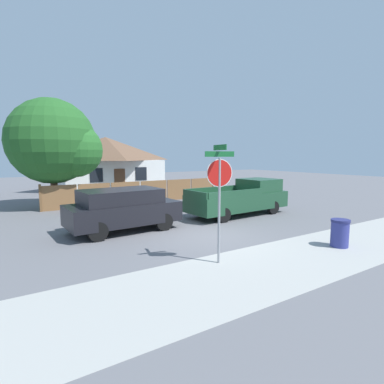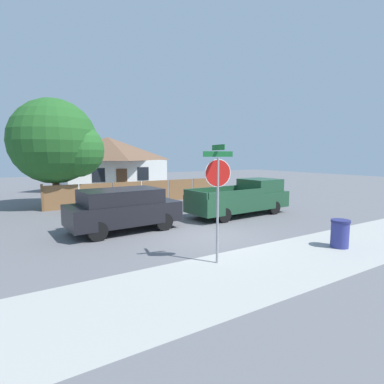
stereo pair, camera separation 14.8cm
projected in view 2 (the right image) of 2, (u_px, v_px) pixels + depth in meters
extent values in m
plane|color=slate|center=(205.00, 235.00, 11.53)|extent=(80.00, 80.00, 0.00)
cube|color=#A3A39E|center=(277.00, 264.00, 8.48)|extent=(36.00, 3.20, 0.01)
cube|color=brown|center=(61.00, 197.00, 16.86)|extent=(1.86, 0.06, 1.41)
cube|color=brown|center=(96.00, 195.00, 17.87)|extent=(1.86, 0.06, 1.41)
cube|color=brown|center=(127.00, 193.00, 18.87)|extent=(1.86, 0.06, 1.41)
cube|color=brown|center=(155.00, 191.00, 19.87)|extent=(1.86, 0.06, 1.41)
cube|color=brown|center=(181.00, 189.00, 20.87)|extent=(1.86, 0.06, 1.41)
cube|color=brown|center=(204.00, 188.00, 21.88)|extent=(1.86, 0.06, 1.41)
cube|color=brown|center=(42.00, 198.00, 16.36)|extent=(0.12, 0.12, 1.51)
cube|color=brown|center=(215.00, 186.00, 22.37)|extent=(0.12, 0.12, 1.51)
cube|color=white|center=(109.00, 175.00, 27.27)|extent=(8.22, 7.13, 2.65)
pyramid|color=brown|center=(108.00, 149.00, 26.99)|extent=(8.88, 7.70, 2.06)
cube|color=black|center=(99.00, 175.00, 23.25)|extent=(1.00, 0.04, 1.10)
cube|color=black|center=(143.00, 174.00, 25.17)|extent=(1.00, 0.04, 1.10)
cube|color=brown|center=(122.00, 181.00, 24.28)|extent=(0.90, 0.04, 2.00)
cylinder|color=brown|center=(56.00, 190.00, 17.71)|extent=(0.40, 0.40, 2.03)
sphere|color=#235B23|center=(54.00, 141.00, 17.36)|extent=(4.91, 4.91, 4.91)
sphere|color=#266326|center=(76.00, 150.00, 17.48)|extent=(3.19, 3.19, 3.19)
cube|color=black|center=(124.00, 213.00, 12.16)|extent=(4.51, 2.26, 0.81)
cube|color=black|center=(121.00, 196.00, 12.02)|extent=(3.18, 2.02, 0.57)
cube|color=black|center=(153.00, 194.00, 12.85)|extent=(0.16, 1.77, 0.48)
cylinder|color=black|center=(145.00, 215.00, 13.71)|extent=(0.72, 0.22, 0.72)
cylinder|color=black|center=(164.00, 222.00, 12.26)|extent=(0.72, 0.22, 0.72)
cylinder|color=black|center=(84.00, 222.00, 12.16)|extent=(0.72, 0.22, 0.72)
cylinder|color=black|center=(98.00, 231.00, 10.71)|extent=(0.72, 0.22, 0.72)
cube|color=#1E472D|center=(239.00, 201.00, 15.31)|extent=(5.67, 2.25, 0.83)
cube|color=#1E472D|center=(260.00, 185.00, 16.09)|extent=(1.88, 1.88, 0.65)
cube|color=#1E472D|center=(213.00, 190.00, 15.46)|extent=(3.50, 0.29, 0.29)
cube|color=#1E472D|center=(238.00, 193.00, 13.96)|extent=(3.50, 0.29, 0.29)
cube|color=#1E472D|center=(195.00, 194.00, 13.69)|extent=(0.19, 1.83, 0.29)
cylinder|color=black|center=(250.00, 203.00, 17.03)|extent=(0.69, 0.22, 0.69)
cylinder|color=black|center=(274.00, 208.00, 15.64)|extent=(0.69, 0.22, 0.69)
cylinder|color=black|center=(202.00, 210.00, 15.07)|extent=(0.69, 0.22, 0.69)
cylinder|color=black|center=(224.00, 215.00, 13.68)|extent=(0.69, 0.22, 0.69)
cylinder|color=gray|center=(218.00, 211.00, 8.38)|extent=(0.07, 0.07, 3.00)
cylinder|color=red|center=(218.00, 173.00, 8.25)|extent=(0.72, 0.18, 0.73)
cylinder|color=white|center=(218.00, 173.00, 8.25)|extent=(0.76, 0.17, 0.78)
cube|color=#19602D|center=(218.00, 154.00, 8.19)|extent=(0.86, 0.21, 0.15)
cube|color=#19602D|center=(218.00, 147.00, 8.17)|extent=(0.19, 0.78, 0.15)
cylinder|color=navy|center=(340.00, 235.00, 9.98)|extent=(0.57, 0.57, 0.85)
cylinder|color=navy|center=(341.00, 221.00, 9.92)|extent=(0.61, 0.61, 0.08)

